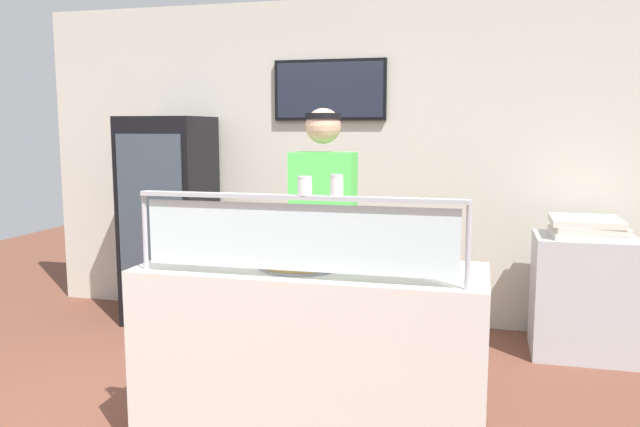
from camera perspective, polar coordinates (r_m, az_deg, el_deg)
The scene contains 12 objects.
ground_plane at distance 4.11m, azimuth 1.77°, elevation -15.84°, with size 12.00×12.00×0.00m, color brown.
shop_rear_unit at distance 5.34m, azimuth 5.46°, elevation 4.66°, with size 6.14×0.13×2.70m.
serving_counter at distance 3.33m, azimuth -0.76°, elevation -12.83°, with size 1.74×0.66×0.95m, color silver.
sneeze_guard at distance 2.89m, azimuth -2.18°, elevation -1.05°, with size 1.56×0.06×0.39m.
pizza_tray at distance 3.19m, azimuth -1.85°, elevation -4.55°, with size 0.43×0.43×0.04m.
pizza_server at distance 3.16m, azimuth -1.85°, elevation -4.24°, with size 0.07×0.28×0.01m, color #ADAFB7.
parmesan_shaker at distance 2.86m, azimuth -1.38°, elevation 2.41°, with size 0.07×0.07×0.09m.
pepper_flake_shaker at distance 2.82m, azimuth 1.51°, elevation 2.43°, with size 0.06×0.06×0.10m.
worker_figure at distance 3.82m, azimuth 0.33°, elevation -1.90°, with size 0.41×0.50×1.76m.
drink_fridge at distance 5.51m, azimuth -13.42°, elevation -0.56°, with size 0.66×0.64×1.74m.
prep_shelf at distance 4.98m, azimuth 22.63°, elevation -6.89°, with size 0.70×0.55×0.87m, color #B7BABF.
pizza_box_stack at distance 4.89m, azimuth 22.92°, elevation -1.15°, with size 0.50×0.48×0.14m.
Camera 1 is at (1.68, -2.68, 1.65)m, focal length 35.49 mm.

